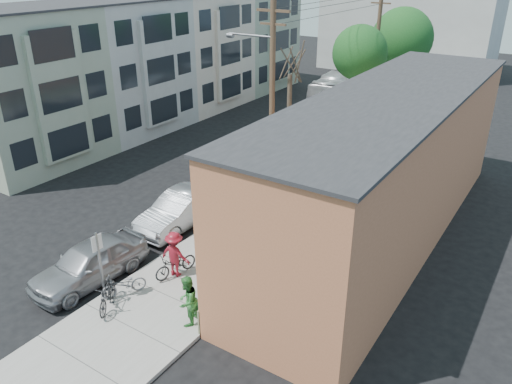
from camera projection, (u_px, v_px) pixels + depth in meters
The scene contains 27 objects.
ground at pixel (160, 226), 23.76m from camera, with size 120.00×120.00×0.00m, color black.
sidewalk at pixel (339, 169), 29.95m from camera, with size 4.50×58.00×0.15m, color gray.
cafe_building at pixel (386, 168), 21.68m from camera, with size 6.60×20.20×6.61m.
apartment_row at pixel (167, 59), 38.30m from camera, with size 6.30×32.00×9.00m.
end_cap_building at pixel (410, 14), 53.98m from camera, with size 18.00×8.00×12.00m, color #AFAEA9.
sign_post at pixel (100, 260), 17.73m from camera, with size 0.07×0.45×2.80m.
parking_meter_near at pixel (213, 209), 23.19m from camera, with size 0.14×0.14×1.24m.
parking_meter_far at pixel (287, 163), 28.38m from camera, with size 0.14×0.14×1.24m.
utility_pole_near at pixel (271, 94), 24.88m from camera, with size 3.57×0.28×10.00m.
utility_pole_far at pixel (376, 54), 35.63m from camera, with size 1.80×0.28×10.00m.
tree_bare at pixel (288, 132), 26.49m from camera, with size 0.24×0.24×6.08m.
tree_leafy_mid at pixel (360, 53), 32.18m from camera, with size 3.54×3.54×7.64m.
tree_leafy_far at pixel (402, 39), 38.64m from camera, with size 4.71×4.71×8.10m.
patio_chair_a at pixel (231, 287), 18.39m from camera, with size 0.50×0.50×0.88m, color #13442A, non-canonical shape.
patio_chair_b at pixel (205, 302), 17.57m from camera, with size 0.50×0.50×0.88m, color #13442A, non-canonical shape.
patron_grey at pixel (258, 241), 20.71m from camera, with size 0.55×0.36×1.51m, color slate.
patron_green at pixel (187, 301), 16.84m from camera, with size 0.90×0.70×1.86m, color #317C33.
cyclist at pixel (175, 254), 19.45m from camera, with size 1.23×0.71×1.91m, color maroon.
cyclist_bike at pixel (176, 264), 19.65m from camera, with size 0.65×1.86×0.98m, color black.
parked_bike_a at pixel (107, 295), 17.78m from camera, with size 0.51×1.80×1.08m, color black.
parked_bike_b at pixel (124, 285), 18.48m from camera, with size 0.59×1.68×0.88m, color slate.
car_0 at pixel (89, 262), 19.43m from camera, with size 1.94×4.83×1.65m, color gray.
car_1 at pixel (181, 209), 23.53m from camera, with size 1.74×4.99×1.64m, color #A0A2A7.
car_2 at pixel (251, 167), 28.33m from camera, with size 2.20×5.41×1.57m, color black.
car_3 at pixel (302, 140), 32.66m from camera, with size 2.41×5.22×1.45m, color #A1A3A8.
car_4 at pixel (335, 117), 37.06m from camera, with size 1.80×5.15×1.70m, color #B6BABF.
bus at pixel (341, 88), 43.12m from camera, with size 2.31×9.88×2.75m, color silver.
Camera 1 is at (15.22, -14.90, 11.59)m, focal length 35.00 mm.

